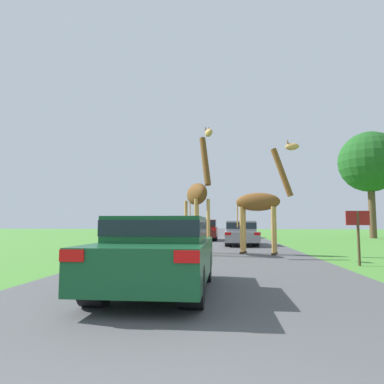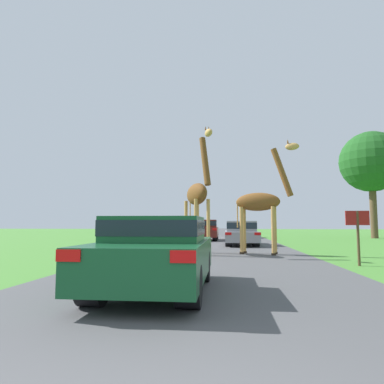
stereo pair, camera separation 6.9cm
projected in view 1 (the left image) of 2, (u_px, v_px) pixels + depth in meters
road at (221, 238)px, 31.05m from camera, size 7.63×120.00×0.00m
giraffe_near_road at (198, 194)px, 14.50m from camera, size 1.50×2.76×5.13m
giraffe_companion at (261, 202)px, 14.38m from camera, size 2.68×1.11×4.75m
car_lead_maroon at (159, 251)px, 6.47m from camera, size 1.87×4.11×1.40m
car_queue_right at (241, 232)px, 20.36m from camera, size 1.88×4.77×1.42m
car_queue_left at (206, 229)px, 26.21m from camera, size 1.71×4.28×1.56m
car_far_ahead at (239, 229)px, 31.43m from camera, size 1.95×4.06×1.42m
tree_right_cluster at (370, 162)px, 30.46m from camera, size 5.37×5.37×9.45m
sign_post at (358, 227)px, 10.44m from camera, size 0.70×0.08×1.66m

